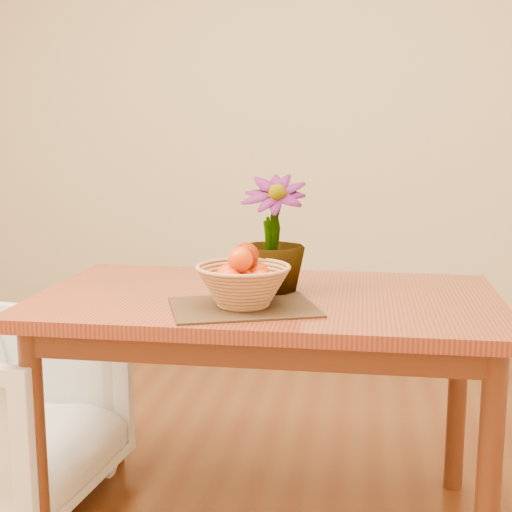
# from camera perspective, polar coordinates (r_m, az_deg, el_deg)

# --- Properties ---
(wall_back) EXTENTS (4.00, 0.02, 2.70)m
(wall_back) POSITION_cam_1_polar(r_m,az_deg,el_deg) (4.06, 4.71, 11.52)
(wall_back) COLOR beige
(wall_back) RESTS_ON floor
(table) EXTENTS (1.40, 0.80, 0.75)m
(table) POSITION_cam_1_polar(r_m,az_deg,el_deg) (2.19, 0.92, -5.34)
(table) COLOR maroon
(table) RESTS_ON floor
(placemat) EXTENTS (0.48, 0.42, 0.01)m
(placemat) POSITION_cam_1_polar(r_m,az_deg,el_deg) (2.01, -1.02, -4.11)
(placemat) COLOR #392614
(placemat) RESTS_ON table
(wicker_basket) EXTENTS (0.27, 0.27, 0.11)m
(wicker_basket) POSITION_cam_1_polar(r_m,az_deg,el_deg) (1.99, -1.02, -2.53)
(wicker_basket) COLOR #A87146
(wicker_basket) RESTS_ON placemat
(orange_pile) EXTENTS (0.17, 0.18, 0.13)m
(orange_pile) POSITION_cam_1_polar(r_m,az_deg,el_deg) (1.99, -0.99, -1.07)
(orange_pile) COLOR red
(orange_pile) RESTS_ON wicker_basket
(potted_plant) EXTENTS (0.20, 0.20, 0.36)m
(potted_plant) POSITION_cam_1_polar(r_m,az_deg,el_deg) (2.17, 1.34, 1.73)
(potted_plant) COLOR #194C15
(potted_plant) RESTS_ON table
(armchair) EXTENTS (0.70, 0.74, 0.69)m
(armchair) POSITION_cam_1_polar(r_m,az_deg,el_deg) (2.56, -19.82, -11.13)
(armchair) COLOR gray
(armchair) RESTS_ON floor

